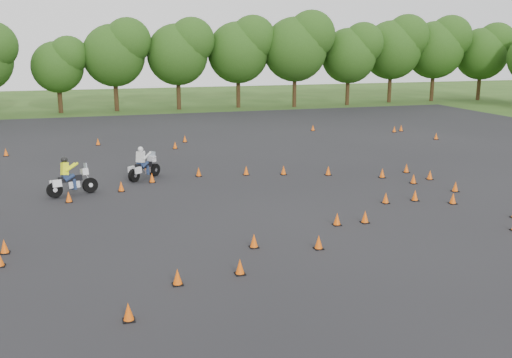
# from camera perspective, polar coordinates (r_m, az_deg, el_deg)

# --- Properties ---
(ground) EXTENTS (140.00, 140.00, 0.00)m
(ground) POSITION_cam_1_polar(r_m,az_deg,el_deg) (20.11, 3.30, -5.88)
(ground) COLOR #2D5119
(ground) RESTS_ON ground
(asphalt_pad) EXTENTS (62.00, 62.00, 0.00)m
(asphalt_pad) POSITION_cam_1_polar(r_m,az_deg,el_deg) (25.58, -1.29, -1.60)
(asphalt_pad) COLOR black
(asphalt_pad) RESTS_ON ground
(treeline) EXTENTS (87.05, 32.03, 10.41)m
(treeline) POSITION_cam_1_polar(r_m,az_deg,el_deg) (53.63, -7.13, 11.19)
(treeline) COLOR #254A15
(treeline) RESTS_ON ground
(traffic_cones) EXTENTS (36.60, 33.28, 0.45)m
(traffic_cones) POSITION_cam_1_polar(r_m,az_deg,el_deg) (25.08, -1.22, -1.38)
(traffic_cones) COLOR #FE5E0A
(traffic_cones) RESTS_ON asphalt_pad
(rider_yellow) EXTENTS (2.37, 1.36, 1.75)m
(rider_yellow) POSITION_cam_1_polar(r_m,az_deg,el_deg) (26.56, -17.90, 0.25)
(rider_yellow) COLOR #EFFF16
(rider_yellow) RESTS_ON ground
(rider_white) EXTENTS (2.05, 1.93, 1.66)m
(rider_white) POSITION_cam_1_polar(r_m,az_deg,el_deg) (28.95, -11.12, 1.62)
(rider_white) COLOR silver
(rider_white) RESTS_ON ground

